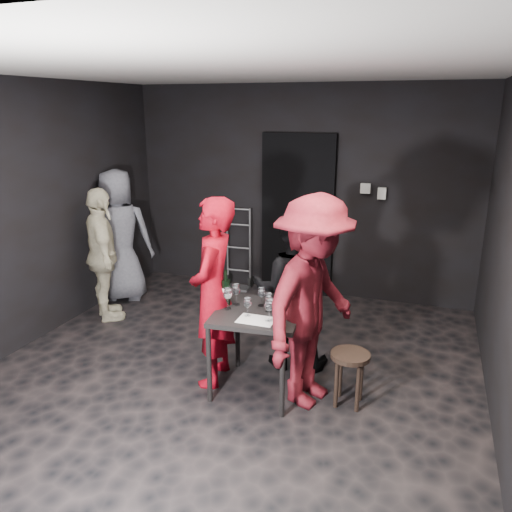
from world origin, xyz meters
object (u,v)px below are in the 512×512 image
(woman_black, at_px, (291,288))
(breadstick_cup, at_px, (281,312))
(hand_truck, at_px, (238,273))
(bystander_cream, at_px, (102,253))
(wine_bottle, at_px, (226,292))
(stool, at_px, (350,364))
(bystander_grey, at_px, (118,228))
(server_red, at_px, (213,281))
(tasting_table, at_px, (258,322))
(man_maroon, at_px, (314,283))

(woman_black, bearing_deg, breadstick_cup, 86.89)
(hand_truck, xyz_separation_m, breadstick_cup, (1.41, -2.61, 0.66))
(bystander_cream, bearing_deg, wine_bottle, -157.55)
(stool, relative_size, bystander_grey, 0.25)
(hand_truck, distance_m, breadstick_cup, 3.04)
(wine_bottle, distance_m, breadstick_cup, 0.64)
(server_red, relative_size, bystander_grey, 1.01)
(hand_truck, bearing_deg, breadstick_cup, -64.89)
(stool, height_order, bystander_cream, bystander_cream)
(tasting_table, bearing_deg, woman_black, 76.07)
(stool, relative_size, woman_black, 0.30)
(stool, height_order, server_red, server_red)
(stool, bearing_deg, hand_truck, 129.59)
(tasting_table, xyz_separation_m, man_maroon, (0.47, 0.00, 0.40))
(stool, height_order, woman_black, woman_black)
(bystander_cream, height_order, breadstick_cup, bystander_cream)
(bystander_cream, bearing_deg, bystander_grey, -26.62)
(server_red, xyz_separation_m, woman_black, (0.56, 0.52, -0.18))
(stool, relative_size, wine_bottle, 1.49)
(stool, xyz_separation_m, bystander_grey, (-3.18, 1.43, 0.58))
(hand_truck, distance_m, woman_black, 2.30)
(stool, height_order, wine_bottle, wine_bottle)
(man_maroon, bearing_deg, hand_truck, 51.12)
(hand_truck, xyz_separation_m, wine_bottle, (0.83, -2.34, 0.66))
(hand_truck, distance_m, server_red, 2.57)
(stool, xyz_separation_m, woman_black, (-0.66, 0.51, 0.41))
(hand_truck, bearing_deg, bystander_cream, -128.07)
(woman_black, relative_size, bystander_grey, 0.82)
(woman_black, distance_m, man_maroon, 0.70)
(tasting_table, relative_size, stool, 1.60)
(server_red, distance_m, woman_black, 0.79)
(server_red, height_order, bystander_grey, server_red)
(hand_truck, bearing_deg, bystander_grey, -147.22)
(hand_truck, height_order, wine_bottle, hand_truck)
(stool, height_order, man_maroon, man_maroon)
(bystander_grey, relative_size, wine_bottle, 6.01)
(server_red, bearing_deg, bystander_cream, -123.72)
(woman_black, bearing_deg, bystander_cream, -20.44)
(hand_truck, relative_size, bystander_grey, 0.59)
(woman_black, height_order, breadstick_cup, woman_black)
(server_red, distance_m, wine_bottle, 0.15)
(breadstick_cup, bearing_deg, man_maroon, 49.27)
(breadstick_cup, bearing_deg, bystander_grey, 147.44)
(tasting_table, height_order, breadstick_cup, breadstick_cup)
(tasting_table, xyz_separation_m, bystander_cream, (-2.20, 0.86, 0.16))
(hand_truck, bearing_deg, man_maroon, -59.15)
(wine_bottle, bearing_deg, man_maroon, -2.77)
(stool, distance_m, server_red, 1.36)
(bystander_cream, bearing_deg, man_maroon, -151.89)
(hand_truck, bearing_deg, wine_bottle, -73.78)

